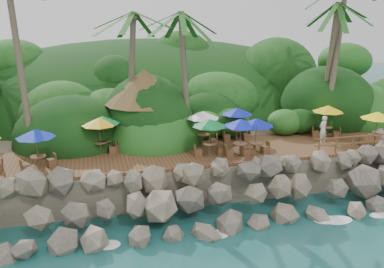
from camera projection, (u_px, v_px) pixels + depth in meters
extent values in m
plane|color=#19514F|center=(223.00, 236.00, 19.22)|extent=(140.00, 140.00, 0.00)
cube|color=gray|center=(163.00, 130.00, 33.89)|extent=(32.00, 25.20, 2.10)
ellipsoid|color=#143811|center=(150.00, 121.00, 41.18)|extent=(44.80, 28.00, 15.40)
cube|color=brown|center=(192.00, 153.00, 24.23)|extent=(26.00, 5.00, 0.20)
ellipsoid|color=white|center=(20.00, 259.00, 17.37)|extent=(1.20, 0.80, 0.06)
ellipsoid|color=white|center=(92.00, 249.00, 18.08)|extent=(1.20, 0.80, 0.06)
ellipsoid|color=white|center=(159.00, 241.00, 18.78)|extent=(1.20, 0.80, 0.06)
ellipsoid|color=white|center=(221.00, 233.00, 19.49)|extent=(1.20, 0.80, 0.06)
ellipsoid|color=white|center=(279.00, 225.00, 20.19)|extent=(1.20, 0.80, 0.06)
ellipsoid|color=white|center=(333.00, 219.00, 20.90)|extent=(1.20, 0.80, 0.06)
ellipsoid|color=white|center=(383.00, 212.00, 21.60)|extent=(1.20, 0.80, 0.06)
cylinder|color=brown|center=(20.00, 67.00, 23.10)|extent=(1.05, 1.88, 9.89)
cylinder|color=brown|center=(132.00, 79.00, 25.77)|extent=(0.96, 1.15, 7.95)
ellipsoid|color=#23601E|center=(129.00, 13.00, 24.70)|extent=(6.00, 6.00, 2.40)
cylinder|color=brown|center=(185.00, 79.00, 25.65)|extent=(1.05, 1.03, 7.96)
ellipsoid|color=#23601E|center=(184.00, 13.00, 24.59)|extent=(6.00, 6.00, 2.40)
cylinder|color=brown|center=(336.00, 59.00, 27.61)|extent=(1.71, 1.50, 9.96)
cylinder|color=brown|center=(329.00, 69.00, 28.06)|extent=(0.38, 1.12, 8.60)
ellipsoid|color=#23601E|center=(335.00, 4.00, 26.91)|extent=(6.00, 6.00, 2.40)
cylinder|color=brown|center=(126.00, 128.00, 24.85)|extent=(0.16, 0.16, 2.40)
cylinder|color=brown|center=(171.00, 125.00, 25.51)|extent=(0.16, 0.16, 2.40)
cylinder|color=brown|center=(122.00, 118.00, 27.47)|extent=(0.16, 0.16, 2.40)
cylinder|color=brown|center=(163.00, 116.00, 28.13)|extent=(0.16, 0.16, 2.40)
cone|color=brown|center=(144.00, 86.00, 25.87)|extent=(5.13, 5.13, 2.20)
cylinder|color=brown|center=(255.00, 149.00, 23.59)|extent=(0.08, 0.08, 0.71)
cylinder|color=brown|center=(255.00, 143.00, 23.50)|extent=(0.80, 0.80, 0.05)
cylinder|color=brown|center=(256.00, 137.00, 23.41)|extent=(0.05, 0.05, 2.10)
cone|color=#0C179D|center=(256.00, 122.00, 23.16)|extent=(2.01, 2.01, 0.43)
cube|color=brown|center=(245.00, 153.00, 23.36)|extent=(0.47, 0.47, 0.44)
cube|color=brown|center=(265.00, 150.00, 23.89)|extent=(0.47, 0.47, 0.44)
cylinder|color=brown|center=(237.00, 135.00, 26.40)|extent=(0.08, 0.08, 0.71)
cylinder|color=brown|center=(237.00, 130.00, 26.30)|extent=(0.80, 0.80, 0.05)
cylinder|color=brown|center=(237.00, 125.00, 26.22)|extent=(0.05, 0.05, 2.10)
cone|color=#0D19AA|center=(237.00, 111.00, 25.97)|extent=(2.01, 2.01, 0.43)
cube|color=brown|center=(227.00, 138.00, 26.31)|extent=(0.42, 0.42, 0.44)
cube|color=brown|center=(246.00, 137.00, 26.57)|extent=(0.42, 0.42, 0.44)
cylinder|color=brown|center=(240.00, 150.00, 23.45)|extent=(0.08, 0.08, 0.71)
cylinder|color=brown|center=(240.00, 144.00, 23.35)|extent=(0.80, 0.80, 0.05)
cylinder|color=brown|center=(240.00, 138.00, 23.26)|extent=(0.05, 0.05, 2.10)
cone|color=#0D1EAD|center=(241.00, 123.00, 23.02)|extent=(2.01, 2.01, 0.43)
cube|color=brown|center=(229.00, 153.00, 23.29)|extent=(0.42, 0.42, 0.44)
cube|color=brown|center=(251.00, 151.00, 23.68)|extent=(0.42, 0.42, 0.44)
cylinder|color=brown|center=(209.00, 150.00, 23.46)|extent=(0.08, 0.08, 0.71)
cylinder|color=brown|center=(209.00, 144.00, 23.37)|extent=(0.80, 0.80, 0.05)
cylinder|color=brown|center=(210.00, 138.00, 23.28)|extent=(0.05, 0.05, 2.10)
cone|color=#0C7030|center=(210.00, 123.00, 23.03)|extent=(2.01, 2.01, 0.43)
cube|color=brown|center=(198.00, 153.00, 23.37)|extent=(0.42, 0.42, 0.44)
cube|color=brown|center=(221.00, 151.00, 23.63)|extent=(0.42, 0.42, 0.44)
cylinder|color=brown|center=(104.00, 146.00, 24.08)|extent=(0.08, 0.08, 0.71)
cylinder|color=brown|center=(104.00, 140.00, 23.99)|extent=(0.80, 0.80, 0.05)
cylinder|color=brown|center=(104.00, 135.00, 23.90)|extent=(0.05, 0.05, 2.10)
cone|color=#0D7735|center=(103.00, 120.00, 23.65)|extent=(2.01, 2.01, 0.43)
cube|color=brown|center=(93.00, 149.00, 24.10)|extent=(0.48, 0.48, 0.44)
cube|color=brown|center=(116.00, 148.00, 24.14)|extent=(0.48, 0.48, 0.44)
cylinder|color=brown|center=(203.00, 140.00, 25.37)|extent=(0.08, 0.08, 0.71)
cylinder|color=brown|center=(203.00, 134.00, 25.27)|extent=(0.80, 0.80, 0.05)
cylinder|color=brown|center=(203.00, 129.00, 25.19)|extent=(0.05, 0.05, 2.10)
cone|color=silver|center=(203.00, 115.00, 24.94)|extent=(2.01, 2.01, 0.43)
cube|color=brown|center=(192.00, 142.00, 25.36)|extent=(0.46, 0.46, 0.44)
cube|color=brown|center=(214.00, 142.00, 25.46)|extent=(0.46, 0.46, 0.44)
cylinder|color=brown|center=(101.00, 148.00, 23.71)|extent=(0.08, 0.08, 0.71)
cylinder|color=brown|center=(100.00, 142.00, 23.62)|extent=(0.80, 0.80, 0.05)
cylinder|color=brown|center=(100.00, 137.00, 23.53)|extent=(0.05, 0.05, 2.10)
cone|color=gold|center=(99.00, 121.00, 23.28)|extent=(2.01, 2.01, 0.43)
cube|color=brown|center=(89.00, 151.00, 23.57)|extent=(0.42, 0.42, 0.44)
cube|color=brown|center=(112.00, 149.00, 23.93)|extent=(0.42, 0.42, 0.44)
cylinder|color=brown|center=(326.00, 132.00, 27.11)|extent=(0.08, 0.08, 0.71)
cylinder|color=brown|center=(326.00, 127.00, 27.02)|extent=(0.80, 0.80, 0.05)
cylinder|color=brown|center=(327.00, 122.00, 26.93)|extent=(0.05, 0.05, 2.10)
cone|color=yellow|center=(328.00, 109.00, 26.68)|extent=(2.01, 2.01, 0.43)
cube|color=brown|center=(315.00, 134.00, 27.24)|extent=(0.52, 0.52, 0.44)
cube|color=brown|center=(336.00, 135.00, 27.06)|extent=(0.52, 0.52, 0.44)
cylinder|color=brown|center=(375.00, 140.00, 25.27)|extent=(0.08, 0.08, 0.71)
cylinder|color=brown|center=(375.00, 135.00, 25.17)|extent=(0.80, 0.80, 0.05)
cylinder|color=brown|center=(376.00, 130.00, 25.08)|extent=(0.05, 0.05, 2.10)
cone|color=#FFEE15|center=(378.00, 115.00, 24.84)|extent=(2.01, 2.01, 0.43)
cube|color=brown|center=(363.00, 142.00, 25.40)|extent=(0.53, 0.53, 0.44)
cylinder|color=brown|center=(39.00, 163.00, 21.25)|extent=(0.08, 0.08, 0.71)
cylinder|color=brown|center=(38.00, 156.00, 21.16)|extent=(0.80, 0.80, 0.05)
cylinder|color=brown|center=(37.00, 150.00, 21.07)|extent=(0.05, 0.05, 2.10)
cone|color=#0D27AF|center=(35.00, 133.00, 20.82)|extent=(2.01, 2.01, 0.43)
cube|color=brown|center=(26.00, 168.00, 20.89)|extent=(0.53, 0.53, 0.44)
cube|color=brown|center=(52.00, 163.00, 21.68)|extent=(0.53, 0.53, 0.44)
cylinder|color=brown|center=(319.00, 147.00, 23.52)|extent=(0.10, 0.10, 1.00)
cylinder|color=brown|center=(336.00, 145.00, 23.78)|extent=(0.10, 0.10, 1.00)
cylinder|color=brown|center=(353.00, 144.00, 24.03)|extent=(0.10, 0.10, 1.00)
cylinder|color=brown|center=(369.00, 143.00, 24.29)|extent=(0.10, 0.10, 1.00)
cube|color=brown|center=(378.00, 135.00, 24.30)|extent=(8.30, 0.06, 0.06)
cube|color=brown|center=(377.00, 141.00, 24.41)|extent=(8.30, 0.06, 0.06)
imported|color=white|center=(323.00, 129.00, 25.85)|extent=(0.74, 0.62, 1.74)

